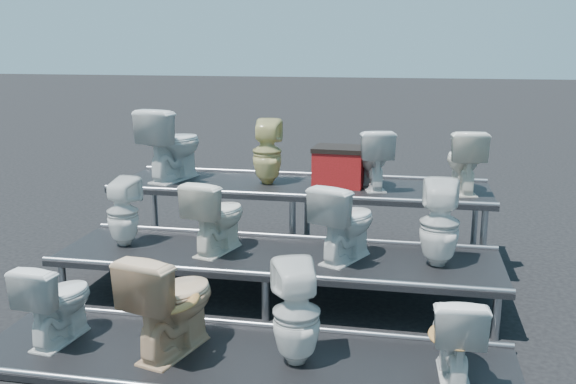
% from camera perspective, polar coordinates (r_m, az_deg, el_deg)
% --- Properties ---
extents(ground, '(80.00, 80.00, 0.00)m').
position_cam_1_polar(ground, '(6.32, -1.00, -9.55)').
color(ground, black).
rests_on(ground, ground).
extents(tier_front, '(4.20, 1.20, 0.06)m').
position_cam_1_polar(tier_front, '(5.16, -4.13, -14.71)').
color(tier_front, black).
rests_on(tier_front, ground).
extents(tier_mid, '(4.20, 1.20, 0.46)m').
position_cam_1_polar(tier_mid, '(6.23, -1.01, -7.60)').
color(tier_mid, black).
rests_on(tier_mid, ground).
extents(tier_back, '(4.20, 1.20, 0.86)m').
position_cam_1_polar(tier_back, '(7.38, 1.10, -2.62)').
color(tier_back, black).
rests_on(tier_back, ground).
extents(toilet_0, '(0.47, 0.72, 0.69)m').
position_cam_1_polar(toilet_0, '(5.58, -19.82, -9.04)').
color(toilet_0, silver).
rests_on(toilet_0, tier_front).
extents(toilet_1, '(0.67, 0.92, 0.84)m').
position_cam_1_polar(toilet_1, '(5.13, -10.30, -9.49)').
color(toilet_1, '#D6AC82').
rests_on(toilet_1, tier_front).
extents(toilet_2, '(0.47, 0.48, 0.80)m').
position_cam_1_polar(toilet_2, '(4.89, 0.75, -10.73)').
color(toilet_2, silver).
rests_on(toilet_2, tier_front).
extents(toilet_3, '(0.41, 0.68, 0.67)m').
position_cam_1_polar(toilet_3, '(4.86, 14.63, -12.19)').
color(toilet_3, silver).
rests_on(toilet_3, tier_front).
extents(toilet_4, '(0.35, 0.36, 0.68)m').
position_cam_1_polar(toilet_4, '(6.55, -14.47, -1.74)').
color(toilet_4, silver).
rests_on(toilet_4, tier_mid).
extents(toilet_5, '(0.57, 0.78, 0.72)m').
position_cam_1_polar(toilet_5, '(6.19, -6.36, -2.09)').
color(toilet_5, white).
rests_on(toilet_5, tier_mid).
extents(toilet_6, '(0.67, 0.82, 0.73)m').
position_cam_1_polar(toilet_6, '(5.95, 5.12, -2.62)').
color(toilet_6, silver).
rests_on(toilet_6, tier_mid).
extents(toilet_7, '(0.36, 0.37, 0.79)m').
position_cam_1_polar(toilet_7, '(5.92, 13.33, -2.73)').
color(toilet_7, silver).
rests_on(toilet_7, tier_mid).
extents(toilet_8, '(0.67, 0.92, 0.85)m').
position_cam_1_polar(toilet_8, '(7.60, -10.24, 4.23)').
color(toilet_8, silver).
rests_on(toilet_8, tier_back).
extents(toilet_9, '(0.35, 0.36, 0.74)m').
position_cam_1_polar(toilet_9, '(7.28, -1.86, 3.59)').
color(toilet_9, '#CDC37A').
rests_on(toilet_9, tier_back).
extents(toilet_10, '(0.53, 0.73, 0.66)m').
position_cam_1_polar(toilet_10, '(7.12, 7.55, 2.97)').
color(toilet_10, silver).
rests_on(toilet_10, tier_back).
extents(toilet_11, '(0.46, 0.71, 0.68)m').
position_cam_1_polar(toilet_11, '(7.12, 15.37, 2.70)').
color(toilet_11, white).
rests_on(toilet_11, tier_back).
extents(red_crate, '(0.57, 0.47, 0.39)m').
position_cam_1_polar(red_crate, '(7.23, 4.58, 2.11)').
color(red_crate, '#A11119').
rests_on(red_crate, tier_back).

